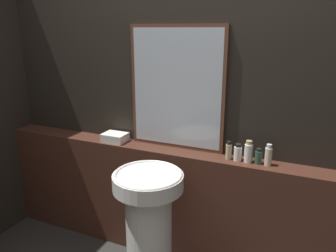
{
  "coord_description": "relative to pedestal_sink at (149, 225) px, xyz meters",
  "views": [
    {
      "loc": [
        0.93,
        -0.83,
        1.79
      ],
      "look_at": [
        0.03,
        1.21,
        1.13
      ],
      "focal_mm": 35.0,
      "sensor_mm": 36.0,
      "label": 1
    }
  ],
  "objects": [
    {
      "name": "vanity_counter",
      "position": [
        -0.03,
        0.42,
        -0.06
      ],
      "size": [
        2.99,
        0.2,
        0.91
      ],
      "color": "#422319",
      "rests_on": "ground_plane"
    },
    {
      "name": "mirror",
      "position": [
        -0.01,
        0.5,
        0.86
      ],
      "size": [
        0.74,
        0.03,
        0.92
      ],
      "color": "#563323",
      "rests_on": "vanity_counter"
    },
    {
      "name": "lotion_bottle",
      "position": [
        0.56,
        0.42,
        0.47
      ],
      "size": [
        0.06,
        0.06,
        0.15
      ],
      "color": "white",
      "rests_on": "vanity_counter"
    },
    {
      "name": "pedestal_sink",
      "position": [
        0.0,
        0.0,
        0.0
      ],
      "size": [
        0.46,
        0.46,
        0.9
      ],
      "color": "white",
      "rests_on": "ground_plane"
    },
    {
      "name": "wall_back",
      "position": [
        -0.03,
        0.55,
        0.74
      ],
      "size": [
        8.0,
        0.06,
        2.5
      ],
      "color": "black",
      "rests_on": "ground_plane"
    },
    {
      "name": "hand_soap_bottle",
      "position": [
        0.69,
        0.42,
        0.47
      ],
      "size": [
        0.05,
        0.05,
        0.15
      ],
      "color": "beige",
      "rests_on": "vanity_counter"
    },
    {
      "name": "body_wash_bottle",
      "position": [
        0.63,
        0.42,
        0.45
      ],
      "size": [
        0.05,
        0.05,
        0.11
      ],
      "color": "#2D4C3D",
      "rests_on": "vanity_counter"
    },
    {
      "name": "towel_stack",
      "position": [
        -0.52,
        0.42,
        0.43
      ],
      "size": [
        0.19,
        0.15,
        0.07
      ],
      "color": "silver",
      "rests_on": "vanity_counter"
    },
    {
      "name": "conditioner_bottle",
      "position": [
        0.49,
        0.42,
        0.45
      ],
      "size": [
        0.05,
        0.05,
        0.12
      ],
      "color": "white",
      "rests_on": "vanity_counter"
    },
    {
      "name": "shampoo_bottle",
      "position": [
        0.42,
        0.42,
        0.46
      ],
      "size": [
        0.04,
        0.04,
        0.13
      ],
      "color": "#C6B284",
      "rests_on": "vanity_counter"
    }
  ]
}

